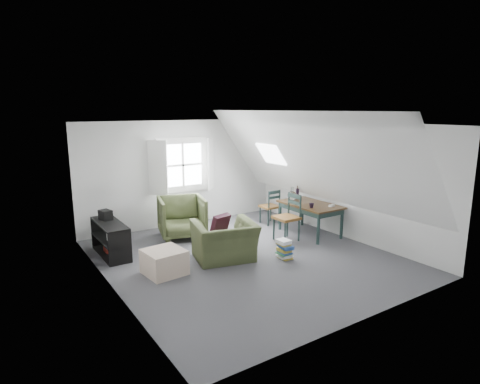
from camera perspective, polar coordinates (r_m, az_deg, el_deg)
floor at (r=7.69m, az=0.94°, el=-9.27°), size 5.50×5.50×0.00m
ceiling at (r=7.18m, az=1.01°, el=9.68°), size 5.50×5.50×0.00m
wall_back at (r=9.70m, az=-8.23°, el=2.68°), size 5.00×0.00×5.00m
wall_front at (r=5.36m, az=17.81°, el=-5.19°), size 5.00×0.00×5.00m
wall_left at (r=6.31m, az=-18.16°, el=-2.69°), size 0.00×5.50×5.50m
wall_right at (r=8.96m, az=14.31°, el=1.69°), size 0.00×5.50×5.50m
slope_left at (r=6.51m, az=-10.38°, el=2.85°), size 3.19×5.50×4.48m
slope_right at (r=8.21m, az=9.99°, el=4.69°), size 3.19×5.50×4.48m
dormer_window at (r=9.60m, az=-8.07°, el=3.80°), size 1.71×0.35×1.30m
skylight at (r=9.20m, az=4.42°, el=5.39°), size 0.35×0.75×0.47m
armchair_near at (r=7.61m, az=-2.20°, el=-9.53°), size 1.30×1.19×0.72m
armchair_far at (r=8.96m, az=-8.17°, el=-6.31°), size 1.18×1.20×0.89m
throw_pillow at (r=7.52m, az=-2.83°, el=-4.61°), size 0.43×0.32×0.40m
ottoman at (r=7.03m, az=-10.72°, el=-9.74°), size 0.69×0.69×0.42m
dining_table at (r=9.04m, az=9.95°, el=-2.21°), size 0.84×1.40×0.70m
demijohn at (r=9.21m, az=7.41°, el=-0.47°), size 0.22×0.22×0.30m
vase_twigs at (r=9.45m, az=8.17°, el=-0.15°), size 0.08×0.08×0.59m
cup at (r=8.63m, az=10.12°, el=-2.24°), size 0.13×0.13×0.10m
paper_box at (r=8.84m, az=12.92°, el=-1.90°), size 0.13×0.09×0.04m
dining_chair_far at (r=9.75m, az=4.35°, el=-2.01°), size 0.40×0.40×0.86m
dining_chair_near at (r=8.57m, az=6.84°, el=-3.50°), size 0.47×0.47×0.99m
media_shelf at (r=8.08m, az=-17.84°, el=-6.63°), size 0.42×1.25×0.64m
electronics_box at (r=8.23m, az=-18.59°, el=-3.15°), size 0.24×0.29×0.20m
magazine_stack at (r=7.62m, az=6.34°, el=-8.09°), size 0.27×0.32×0.36m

